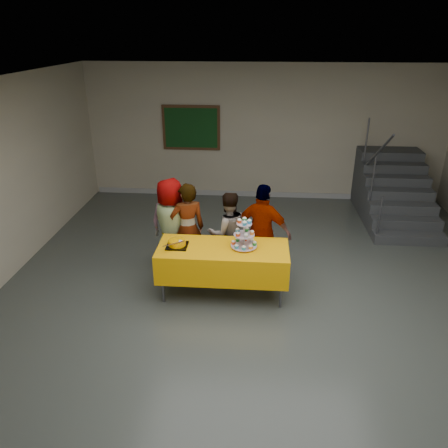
% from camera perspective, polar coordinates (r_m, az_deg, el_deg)
% --- Properties ---
extents(room_shell, '(10.00, 10.04, 3.02)m').
position_cam_1_polar(room_shell, '(5.01, 5.93, 6.63)').
color(room_shell, '#4C514C').
rests_on(room_shell, ground).
extents(bake_table, '(1.88, 0.78, 0.77)m').
position_cam_1_polar(bake_table, '(6.35, -0.14, -4.81)').
color(bake_table, '#595960').
rests_on(bake_table, ground).
extents(cupcake_stand, '(0.38, 0.38, 0.44)m').
position_cam_1_polar(cupcake_stand, '(6.19, 2.64, -1.66)').
color(cupcake_stand, silver).
rests_on(cupcake_stand, bake_table).
extents(bear_cake, '(0.32, 0.36, 0.12)m').
position_cam_1_polar(bear_cake, '(6.29, -6.15, -2.42)').
color(bear_cake, black).
rests_on(bear_cake, bake_table).
extents(schoolchild_a, '(0.88, 0.73, 1.54)m').
position_cam_1_polar(schoolchild_a, '(7.00, -6.92, -0.16)').
color(schoolchild_a, slate).
rests_on(schoolchild_a, ground).
extents(schoolchild_b, '(0.64, 0.53, 1.51)m').
position_cam_1_polar(schoolchild_b, '(6.88, -4.76, -0.64)').
color(schoolchild_b, slate).
rests_on(schoolchild_b, ground).
extents(schoolchild_c, '(0.79, 0.70, 1.35)m').
position_cam_1_polar(schoolchild_c, '(6.92, 0.51, -1.14)').
color(schoolchild_c, slate).
rests_on(schoolchild_c, ground).
extents(schoolchild_d, '(0.97, 0.65, 1.54)m').
position_cam_1_polar(schoolchild_d, '(6.74, 5.07, -1.08)').
color(schoolchild_d, slate).
rests_on(schoolchild_d, ground).
extents(staircase, '(1.30, 2.40, 2.04)m').
position_cam_1_polar(staircase, '(9.85, 21.07, 3.87)').
color(staircase, '#424447').
rests_on(staircase, ground).
extents(noticeboard, '(1.30, 0.05, 1.00)m').
position_cam_1_polar(noticeboard, '(10.05, -4.31, 12.41)').
color(noticeboard, '#472B16').
rests_on(noticeboard, ground).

